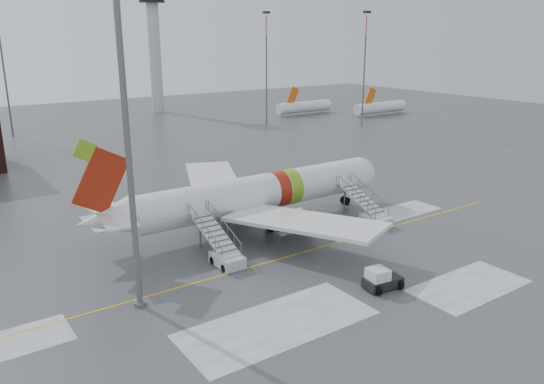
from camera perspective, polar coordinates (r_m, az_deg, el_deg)
ground at (r=48.41m, az=-0.43°, el=-6.99°), size 260.00×260.00×0.00m
airliner at (r=55.12m, az=-2.00°, el=-0.25°), size 35.03×32.97×11.18m
airstair_fwd at (r=57.47m, az=10.62°, el=-2.29°), size 2.05×7.70×3.48m
airstair_aft at (r=47.01m, az=-5.32°, el=-6.39°), size 2.05×7.70×3.48m
pushback_tug at (r=43.31m, az=11.65°, el=-9.20°), size 3.23×2.60×1.74m
light_mast_near at (r=37.11m, az=-15.48°, el=7.69°), size 1.20×1.20×27.16m
control_tower at (r=142.71m, az=-12.58°, el=15.90°), size 6.40×6.40×30.00m
light_mast_far_ne at (r=119.41m, az=-0.60°, el=13.88°), size 1.20×1.20×24.25m
light_mast_far_n at (r=116.06m, az=-26.94°, el=12.07°), size 1.20×1.20×24.25m
light_mast_far_e at (r=118.71m, az=9.94°, el=13.62°), size 1.20×1.20×24.25m
distant_aircraft at (r=134.79m, az=6.23°, el=8.17°), size 35.00×18.00×8.00m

